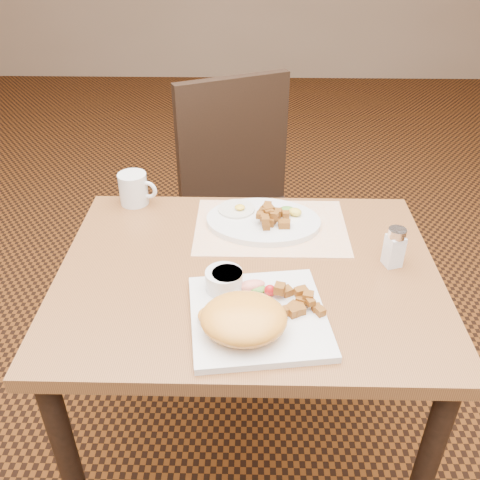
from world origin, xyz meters
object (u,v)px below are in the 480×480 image
(chair_far, at_px, (245,203))
(plate_square, at_px, (258,317))
(plate_oval, at_px, (263,221))
(table, at_px, (248,305))
(salt_shaker, at_px, (394,247))
(coffee_mug, at_px, (134,189))

(chair_far, distance_m, plate_square, 0.89)
(chair_far, xyz_separation_m, plate_oval, (0.05, -0.48, 0.22))
(table, height_order, chair_far, chair_far)
(table, xyz_separation_m, salt_shaker, (0.34, 0.03, 0.16))
(table, bearing_deg, plate_oval, 79.31)
(chair_far, xyz_separation_m, plate_square, (0.04, -0.86, 0.22))
(table, height_order, plate_oval, plate_oval)
(plate_square, bearing_deg, coffee_mug, 125.60)
(table, bearing_deg, salt_shaker, 4.83)
(plate_oval, height_order, salt_shaker, salt_shaker)
(chair_far, height_order, plate_square, chair_far)
(plate_oval, distance_m, coffee_mug, 0.38)
(chair_far, bearing_deg, table, 66.92)
(table, height_order, coffee_mug, coffee_mug)
(chair_far, relative_size, plate_oval, 3.19)
(plate_square, bearing_deg, salt_shaker, 32.29)
(plate_oval, bearing_deg, table, -100.69)
(chair_far, height_order, salt_shaker, chair_far)
(chair_far, relative_size, salt_shaker, 9.70)
(table, relative_size, plate_oval, 2.96)
(salt_shaker, xyz_separation_m, coffee_mug, (-0.67, 0.28, -0.01))
(plate_square, distance_m, salt_shaker, 0.38)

